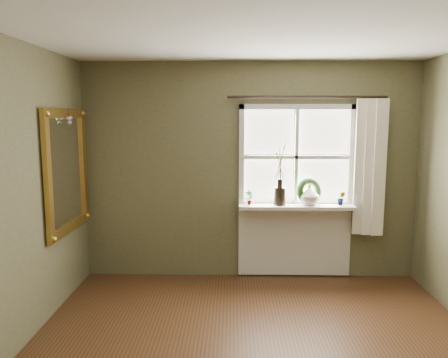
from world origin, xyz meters
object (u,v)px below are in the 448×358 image
Objects in this scene: dark_jug at (280,196)px; wreath at (309,194)px; gilt_mirror at (67,171)px; cream_vase at (309,195)px.

dark_jug is 0.66× the size of wreath.
dark_jug is 0.16× the size of gilt_mirror.
cream_vase is at bearing 11.15° from gilt_mirror.
dark_jug is 0.35m from wreath.
wreath is 2.75m from gilt_mirror.
cream_vase is (0.35, 0.00, 0.02)m from dark_jug.
dark_jug is 0.87× the size of cream_vase.
cream_vase is 0.75× the size of wreath.
gilt_mirror reaches higher than wreath.
dark_jug is at bearing 12.78° from gilt_mirror.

